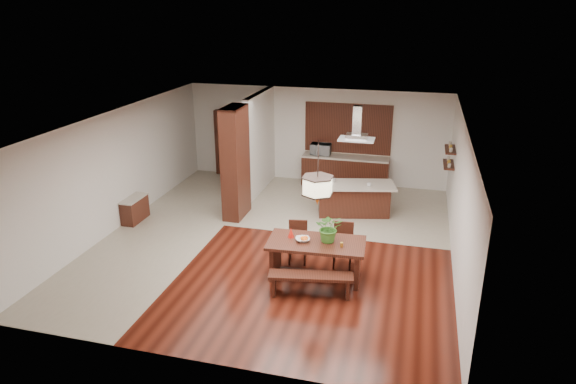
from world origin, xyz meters
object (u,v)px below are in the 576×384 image
(fruit_bowl, at_px, (303,239))
(microwave, at_px, (321,149))
(island_cup, at_px, (369,185))
(foliage_plant, at_px, (329,228))
(pendant_lantern, at_px, (318,173))
(kitchen_island, at_px, (354,199))
(dining_table, at_px, (316,251))
(range_hood, at_px, (357,123))
(dining_bench, at_px, (311,285))
(dining_chair_right, at_px, (343,246))
(dining_chair_left, at_px, (298,243))
(hallway_console, at_px, (135,209))

(fruit_bowl, height_order, microwave, microwave)
(island_cup, bearing_deg, foliage_plant, -97.55)
(pendant_lantern, bearing_deg, kitchen_island, 85.33)
(dining_table, height_order, range_hood, range_hood)
(kitchen_island, distance_m, range_hood, 2.02)
(dining_bench, bearing_deg, pendant_lantern, 93.56)
(fruit_bowl, xyz_separation_m, range_hood, (0.56, 3.56, 1.62))
(dining_chair_right, xyz_separation_m, island_cup, (0.23, 2.76, 0.44))
(fruit_bowl, bearing_deg, pendant_lantern, 8.15)
(dining_table, height_order, foliage_plant, foliage_plant)
(island_cup, bearing_deg, microwave, 126.71)
(fruit_bowl, bearing_deg, island_cup, 74.53)
(fruit_bowl, distance_m, microwave, 5.78)
(dining_chair_left, bearing_deg, kitchen_island, 64.38)
(dining_chair_right, bearing_deg, dining_bench, -112.92)
(dining_table, height_order, microwave, microwave)
(hallway_console, bearing_deg, range_hood, 19.04)
(range_hood, bearing_deg, foliage_plant, -90.82)
(hallway_console, height_order, range_hood, range_hood)
(dining_bench, distance_m, kitchen_island, 4.23)
(dining_chair_left, xyz_separation_m, range_hood, (0.81, 2.96, 2.01))
(island_cup, bearing_deg, dining_bench, -98.80)
(dining_chair_left, xyz_separation_m, dining_chair_right, (0.97, 0.06, 0.02))
(foliage_plant, height_order, range_hood, range_hood)
(dining_chair_left, bearing_deg, microwave, 85.50)
(fruit_bowl, bearing_deg, foliage_plant, 12.98)
(foliage_plant, xyz_separation_m, fruit_bowl, (-0.51, -0.12, -0.27))
(dining_table, bearing_deg, pendant_lantern, 0.00)
(dining_bench, distance_m, fruit_bowl, 0.96)
(dining_chair_left, relative_size, microwave, 1.50)
(hallway_console, xyz_separation_m, range_hood, (5.36, 1.85, 2.15))
(dining_chair_right, bearing_deg, dining_chair_left, 177.64)
(foliage_plant, relative_size, island_cup, 5.22)
(hallway_console, height_order, dining_bench, hallway_console)
(dining_bench, distance_m, dining_chair_left, 1.40)
(dining_bench, relative_size, fruit_bowl, 5.71)
(kitchen_island, relative_size, range_hood, 2.50)
(dining_bench, xyz_separation_m, kitchen_island, (0.24, 4.21, 0.22))
(fruit_bowl, xyz_separation_m, kitchen_island, (0.56, 3.55, -0.40))
(range_hood, bearing_deg, dining_chair_left, -105.28)
(pendant_lantern, distance_m, range_hood, 3.54)
(dining_bench, relative_size, island_cup, 14.01)
(dining_chair_right, xyz_separation_m, foliage_plant, (-0.21, -0.54, 0.63))
(dining_bench, bearing_deg, microwave, 99.65)
(dining_chair_right, relative_size, island_cup, 8.25)
(kitchen_island, bearing_deg, dining_table, -107.83)
(kitchen_island, bearing_deg, fruit_bowl, -112.10)
(kitchen_island, bearing_deg, microwave, 108.30)
(pendant_lantern, bearing_deg, foliage_plant, 18.29)
(pendant_lantern, relative_size, foliage_plant, 2.18)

